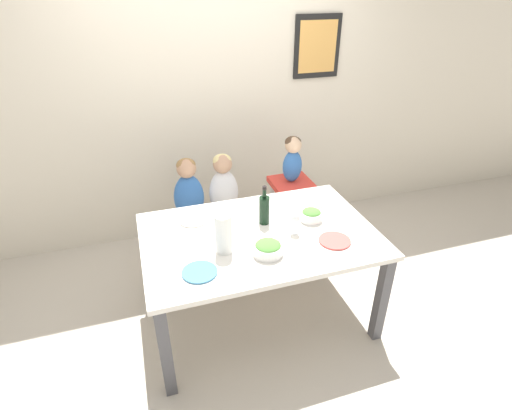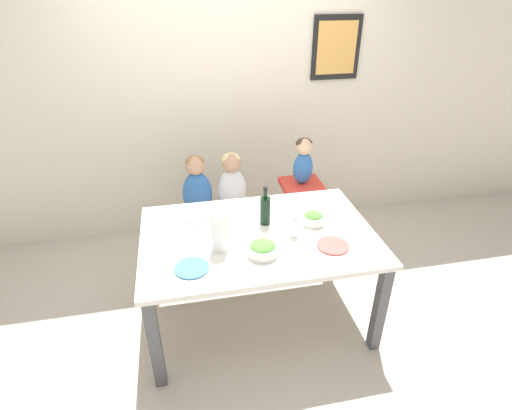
{
  "view_description": "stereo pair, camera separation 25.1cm",
  "coord_description": "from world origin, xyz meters",
  "px_view_note": "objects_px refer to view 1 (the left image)",
  "views": [
    {
      "loc": [
        -0.71,
        -2.14,
        2.25
      ],
      "look_at": [
        0.0,
        0.08,
        0.92
      ],
      "focal_mm": 28.0,
      "sensor_mm": 36.0,
      "label": 1
    },
    {
      "loc": [
        -0.46,
        -2.2,
        2.25
      ],
      "look_at": [
        0.0,
        0.08,
        0.92
      ],
      "focal_mm": 28.0,
      "sensor_mm": 36.0,
      "label": 2
    }
  ],
  "objects_px": {
    "person_baby_right": "(293,156)",
    "dinner_plate_back_left": "(193,220)",
    "dinner_plate_front_right": "(335,241)",
    "person_child_left": "(188,189)",
    "wine_bottle": "(264,209)",
    "dinner_plate_front_left": "(200,272)",
    "dinner_plate_back_right": "(311,202)",
    "chair_far_left": "(192,226)",
    "chair_far_center": "(225,221)",
    "person_child_center": "(223,184)",
    "wine_glass_near": "(295,219)",
    "salad_bowl_large": "(268,248)",
    "salad_bowl_small": "(311,215)",
    "paper_towel_roll": "(224,233)",
    "chair_right_highchair": "(291,196)"
  },
  "relations": [
    {
      "from": "salad_bowl_small",
      "to": "paper_towel_roll",
      "type": "bearing_deg",
      "value": -165.87
    },
    {
      "from": "person_child_left",
      "to": "salad_bowl_small",
      "type": "height_order",
      "value": "person_child_left"
    },
    {
      "from": "paper_towel_roll",
      "to": "salad_bowl_large",
      "type": "distance_m",
      "value": 0.29
    },
    {
      "from": "person_baby_right",
      "to": "salad_bowl_small",
      "type": "height_order",
      "value": "person_baby_right"
    },
    {
      "from": "person_baby_right",
      "to": "wine_bottle",
      "type": "distance_m",
      "value": 0.81
    },
    {
      "from": "person_baby_right",
      "to": "chair_far_center",
      "type": "bearing_deg",
      "value": -179.86
    },
    {
      "from": "chair_far_center",
      "to": "dinner_plate_back_left",
      "type": "bearing_deg",
      "value": -125.47
    },
    {
      "from": "dinner_plate_back_left",
      "to": "dinner_plate_back_right",
      "type": "height_order",
      "value": "same"
    },
    {
      "from": "person_child_left",
      "to": "paper_towel_roll",
      "type": "distance_m",
      "value": 0.91
    },
    {
      "from": "chair_far_center",
      "to": "paper_towel_roll",
      "type": "distance_m",
      "value": 1.03
    },
    {
      "from": "wine_bottle",
      "to": "paper_towel_roll",
      "type": "distance_m",
      "value": 0.42
    },
    {
      "from": "person_baby_right",
      "to": "salad_bowl_large",
      "type": "distance_m",
      "value": 1.17
    },
    {
      "from": "wine_bottle",
      "to": "person_baby_right",
      "type": "bearing_deg",
      "value": 53.92
    },
    {
      "from": "person_child_left",
      "to": "salad_bowl_small",
      "type": "distance_m",
      "value": 1.05
    },
    {
      "from": "salad_bowl_large",
      "to": "person_child_left",
      "type": "bearing_deg",
      "value": 108.38
    },
    {
      "from": "chair_far_left",
      "to": "chair_far_center",
      "type": "xyz_separation_m",
      "value": [
        0.29,
        0.0,
        0.0
      ]
    },
    {
      "from": "person_child_center",
      "to": "chair_far_center",
      "type": "bearing_deg",
      "value": -90.0
    },
    {
      "from": "salad_bowl_large",
      "to": "dinner_plate_back_left",
      "type": "xyz_separation_m",
      "value": [
        -0.38,
        0.54,
        -0.04
      ]
    },
    {
      "from": "dinner_plate_back_left",
      "to": "dinner_plate_back_right",
      "type": "distance_m",
      "value": 0.9
    },
    {
      "from": "wine_glass_near",
      "to": "dinner_plate_front_right",
      "type": "xyz_separation_m",
      "value": [
        0.21,
        -0.18,
        -0.1
      ]
    },
    {
      "from": "person_child_center",
      "to": "wine_glass_near",
      "type": "height_order",
      "value": "person_child_center"
    },
    {
      "from": "chair_far_left",
      "to": "dinner_plate_back_left",
      "type": "relative_size",
      "value": 2.24
    },
    {
      "from": "chair_far_left",
      "to": "wine_bottle",
      "type": "distance_m",
      "value": 0.91
    },
    {
      "from": "person_child_center",
      "to": "dinner_plate_front_left",
      "type": "height_order",
      "value": "person_child_center"
    },
    {
      "from": "chair_far_center",
      "to": "dinner_plate_back_left",
      "type": "relative_size",
      "value": 2.24
    },
    {
      "from": "wine_glass_near",
      "to": "dinner_plate_back_right",
      "type": "xyz_separation_m",
      "value": [
        0.28,
        0.34,
        -0.1
      ]
    },
    {
      "from": "person_child_left",
      "to": "wine_bottle",
      "type": "relative_size",
      "value": 1.9
    },
    {
      "from": "paper_towel_roll",
      "to": "dinner_plate_front_right",
      "type": "relative_size",
      "value": 1.26
    },
    {
      "from": "person_baby_right",
      "to": "salad_bowl_small",
      "type": "xyz_separation_m",
      "value": [
        -0.15,
        -0.72,
        -0.14
      ]
    },
    {
      "from": "wine_glass_near",
      "to": "dinner_plate_front_right",
      "type": "relative_size",
      "value": 0.76
    },
    {
      "from": "wine_bottle",
      "to": "dinner_plate_back_left",
      "type": "distance_m",
      "value": 0.52
    },
    {
      "from": "person_child_left",
      "to": "dinner_plate_front_left",
      "type": "distance_m",
      "value": 1.07
    },
    {
      "from": "person_child_left",
      "to": "salad_bowl_large",
      "type": "distance_m",
      "value": 1.06
    },
    {
      "from": "chair_right_highchair",
      "to": "salad_bowl_large",
      "type": "relative_size",
      "value": 3.64
    },
    {
      "from": "paper_towel_roll",
      "to": "dinner_plate_front_right",
      "type": "xyz_separation_m",
      "value": [
        0.71,
        -0.12,
        -0.13
      ]
    },
    {
      "from": "chair_far_center",
      "to": "salad_bowl_large",
      "type": "bearing_deg",
      "value": -87.61
    },
    {
      "from": "dinner_plate_back_left",
      "to": "dinner_plate_front_left",
      "type": "bearing_deg",
      "value": -96.4
    },
    {
      "from": "chair_right_highchair",
      "to": "wine_glass_near",
      "type": "bearing_deg",
      "value": -111.07
    },
    {
      "from": "person_child_center",
      "to": "wine_glass_near",
      "type": "distance_m",
      "value": 0.89
    },
    {
      "from": "chair_far_center",
      "to": "dinner_plate_front_left",
      "type": "height_order",
      "value": "dinner_plate_front_left"
    },
    {
      "from": "dinner_plate_front_left",
      "to": "dinner_plate_back_right",
      "type": "xyz_separation_m",
      "value": [
        0.97,
        0.57,
        0.0
      ]
    },
    {
      "from": "dinner_plate_back_left",
      "to": "wine_glass_near",
      "type": "bearing_deg",
      "value": -30.34
    },
    {
      "from": "chair_far_left",
      "to": "paper_towel_roll",
      "type": "bearing_deg",
      "value": -84.71
    },
    {
      "from": "person_baby_right",
      "to": "dinner_plate_back_left",
      "type": "xyz_separation_m",
      "value": [
        -0.95,
        -0.47,
        -0.18
      ]
    },
    {
      "from": "chair_right_highchair",
      "to": "dinner_plate_front_left",
      "type": "height_order",
      "value": "dinner_plate_front_left"
    },
    {
      "from": "wine_bottle",
      "to": "dinner_plate_back_right",
      "type": "xyz_separation_m",
      "value": [
        0.43,
        0.16,
        -0.11
      ]
    },
    {
      "from": "dinner_plate_front_left",
      "to": "dinner_plate_back_right",
      "type": "distance_m",
      "value": 1.12
    },
    {
      "from": "person_baby_right",
      "to": "dinner_plate_front_right",
      "type": "height_order",
      "value": "person_baby_right"
    },
    {
      "from": "salad_bowl_large",
      "to": "dinner_plate_front_right",
      "type": "distance_m",
      "value": 0.46
    },
    {
      "from": "wine_glass_near",
      "to": "dinner_plate_front_right",
      "type": "distance_m",
      "value": 0.3
    }
  ]
}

